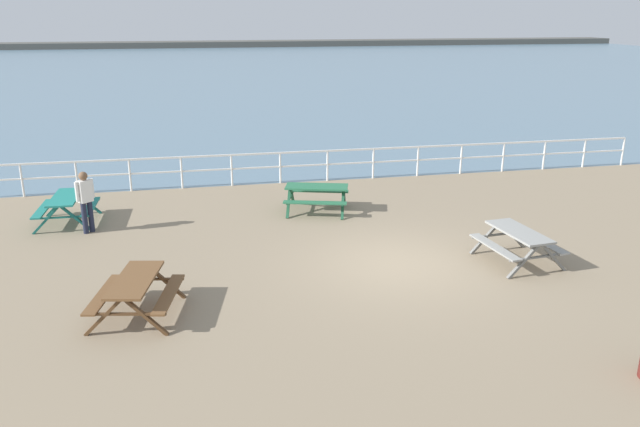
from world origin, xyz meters
name	(u,v)px	position (x,y,z in m)	size (l,w,h in m)	color
ground_plane	(398,268)	(0.00, 0.00, -0.10)	(30.00, 24.00, 0.20)	gray
sea_band	(233,69)	(0.00, 52.75, 0.00)	(142.00, 90.00, 0.01)	slate
distant_shoreline	(214,47)	(0.00, 95.75, 0.00)	(142.00, 6.00, 1.80)	#4C4C47
seaward_railing	(327,160)	(0.00, 7.75, 0.74)	(23.07, 0.07, 1.08)	white
picnic_table_near_left	(518,239)	(2.76, -0.44, 0.58)	(1.71, 1.95, 0.80)	gray
picnic_table_near_right	(317,192)	(-1.06, 4.36, 0.58)	(2.15, 1.94, 0.80)	#286B47
picnic_table_mid_centre	(136,288)	(-5.76, -1.48, 0.58)	(1.84, 2.06, 0.80)	brown
picnic_table_far_left	(66,203)	(-8.02, 4.68, 0.58)	(1.59, 1.84, 0.80)	#1E7A70
visitor	(86,198)	(-7.35, 3.76, 0.95)	(0.43, 0.39, 1.66)	#1E2338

